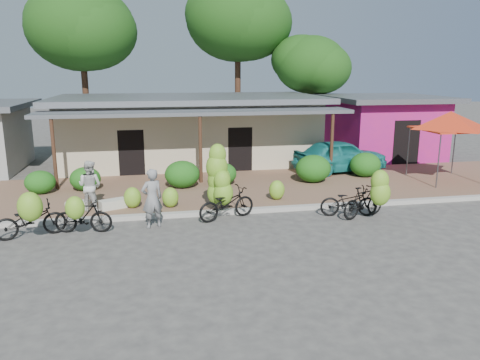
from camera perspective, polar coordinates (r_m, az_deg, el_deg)
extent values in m
plane|color=#413F3D|center=(13.45, -1.85, -6.78)|extent=(100.00, 100.00, 0.00)
cube|color=brown|center=(18.17, -4.37, -1.26)|extent=(60.00, 6.00, 0.12)
cube|color=#A8A399|center=(15.30, -3.05, -3.98)|extent=(60.00, 0.25, 0.15)
cube|color=#C4B194|center=(23.76, -6.14, 5.80)|extent=(12.00, 6.00, 3.10)
cube|color=slate|center=(23.61, -6.24, 9.84)|extent=(13.00, 7.00, 0.25)
cube|color=black|center=(20.92, -5.40, 3.56)|extent=(1.40, 0.12, 2.20)
cube|color=slate|center=(19.66, -5.21, 8.23)|extent=(13.00, 2.00, 0.15)
cylinder|color=#462A1C|center=(19.20, -21.70, 2.78)|extent=(0.14, 0.14, 2.85)
cylinder|color=#462A1C|center=(18.96, -4.83, 3.55)|extent=(0.14, 0.14, 2.85)
cylinder|color=#462A1C|center=(20.32, 11.10, 4.01)|extent=(0.14, 0.14, 2.85)
cube|color=#C21D70|center=(26.77, 16.99, 6.03)|extent=(5.00, 5.00, 3.00)
cube|color=slate|center=(26.63, 17.23, 9.50)|extent=(6.00, 6.00, 0.25)
cube|color=black|center=(24.71, 19.56, 4.34)|extent=(1.40, 0.12, 2.20)
cylinder|color=#462A1C|center=(28.71, -18.34, 10.71)|extent=(0.36, 0.36, 7.30)
ellipsoid|color=#194010|center=(28.79, -18.83, 17.16)|extent=(5.97, 5.97, 4.78)
ellipsoid|color=#194010|center=(29.18, -19.82, 17.62)|extent=(5.07, 5.07, 4.06)
cylinder|color=#462A1C|center=(29.50, -0.27, 12.09)|extent=(0.36, 0.36, 7.99)
ellipsoid|color=#194010|center=(29.64, -0.28, 18.97)|extent=(6.22, 6.22, 4.97)
ellipsoid|color=#194010|center=(29.88, -1.40, 19.50)|extent=(5.28, 5.28, 4.23)
cylinder|color=#462A1C|center=(28.67, 8.47, 9.11)|extent=(0.36, 0.36, 5.19)
ellipsoid|color=#194010|center=(28.60, 8.63, 13.73)|extent=(4.20, 4.20, 3.36)
ellipsoid|color=#194010|center=(28.73, 7.48, 14.36)|extent=(3.57, 3.57, 2.86)
ellipsoid|color=#155D17|center=(18.86, -23.19, -0.25)|extent=(1.11, 1.00, 0.86)
ellipsoid|color=#155D17|center=(18.75, -18.34, 0.15)|extent=(1.15, 1.04, 0.90)
ellipsoid|color=#155D17|center=(18.35, -7.06, 0.70)|extent=(1.36, 1.22, 1.06)
ellipsoid|color=#155D17|center=(18.70, -2.15, 0.76)|extent=(1.13, 1.02, 0.88)
ellipsoid|color=#155D17|center=(19.33, 8.92, 1.39)|extent=(1.44, 1.29, 1.12)
ellipsoid|color=#155D17|center=(20.82, 15.03, 1.82)|extent=(1.33, 1.20, 1.04)
cylinder|color=#59595E|center=(19.63, 23.04, 2.12)|extent=(0.05, 0.05, 2.10)
cylinder|color=#59595E|center=(21.46, 19.80, 3.26)|extent=(0.05, 0.05, 2.10)
cylinder|color=#59595E|center=(22.66, 24.61, 3.33)|extent=(0.05, 0.05, 2.10)
cube|color=red|center=(20.99, 24.15, 5.66)|extent=(2.40, 2.40, 0.06)
cone|color=red|center=(20.95, 24.25, 6.69)|extent=(3.50, 3.50, 0.70)
imported|color=black|center=(14.44, -24.20, -4.46)|extent=(2.02, 1.19, 1.00)
ellipsoid|color=#88BB2E|center=(13.67, -24.22, -2.99)|extent=(0.65, 0.55, 0.82)
imported|color=black|center=(14.26, -18.58, -4.21)|extent=(1.70, 0.71, 0.99)
ellipsoid|color=#88BB2E|center=(13.54, -19.48, -3.22)|extent=(0.52, 0.45, 0.66)
imported|color=black|center=(14.74, -1.65, -2.88)|extent=(2.07, 1.34, 1.03)
ellipsoid|color=#88BB2E|center=(15.11, -2.87, -1.58)|extent=(0.61, 0.52, 0.76)
ellipsoid|color=#88BB2E|center=(15.06, -2.56, 0.02)|extent=(0.74, 0.63, 0.93)
ellipsoid|color=#88BB2E|center=(14.93, -2.84, 1.60)|extent=(0.70, 0.59, 0.87)
ellipsoid|color=#88BB2E|center=(14.86, -2.76, 3.12)|extent=(0.56, 0.47, 0.70)
ellipsoid|color=#88BB2E|center=(14.83, -2.04, -1.64)|extent=(0.63, 0.53, 0.79)
ellipsoid|color=#88BB2E|center=(14.70, -2.19, -0.03)|extent=(0.52, 0.45, 0.65)
imported|color=black|center=(15.41, 14.83, -2.60)|extent=(1.77, 1.07, 1.03)
ellipsoid|color=#88BB2E|center=(14.88, 16.73, -1.55)|extent=(0.63, 0.53, 0.78)
ellipsoid|color=#88BB2E|center=(14.82, 16.69, -0.13)|extent=(0.56, 0.48, 0.70)
imported|color=black|center=(15.46, 13.12, -2.56)|extent=(1.92, 0.94, 0.97)
ellipsoid|color=#88BB2E|center=(15.96, -12.98, -2.10)|extent=(0.56, 0.48, 0.71)
ellipsoid|color=#88BB2E|center=(15.79, -8.49, -2.11)|extent=(0.54, 0.46, 0.68)
ellipsoid|color=#88BB2E|center=(16.59, 4.52, -1.22)|extent=(0.56, 0.47, 0.70)
cube|color=beige|center=(16.10, -15.24, -2.85)|extent=(0.94, 0.71, 0.30)
cube|color=beige|center=(16.35, -19.12, -2.91)|extent=(0.80, 0.48, 0.28)
imported|color=gray|center=(14.09, -10.67, -2.23)|extent=(0.77, 0.65, 1.80)
imported|color=silver|center=(15.91, -17.83, -0.67)|extent=(1.01, 0.92, 1.66)
imported|color=#1B7A79|center=(21.54, 12.13, 2.92)|extent=(4.50, 2.41, 1.45)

